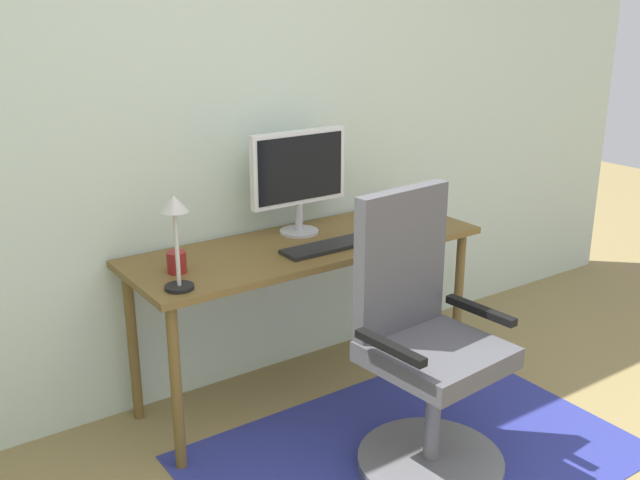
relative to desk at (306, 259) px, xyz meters
The scene contains 10 objects.
wall_back 0.86m from the desk, 141.35° to the left, with size 6.00×0.10×2.60m, color silver.
area_rug 0.95m from the desk, 85.55° to the right, with size 1.72×1.17×0.01m, color navy.
desk is the anchor object (origin of this frame).
monitor 0.39m from the desk, 68.59° to the left, with size 0.48×0.18×0.47m.
keyboard 0.15m from the desk, 73.06° to the right, with size 0.43×0.13×0.02m, color black.
computer_mouse 0.40m from the desk, 21.49° to the right, with size 0.06×0.10×0.03m, color white.
coffee_cup 0.63m from the desk, behind, with size 0.08×0.08×0.09m, color maroon.
cell_phone 0.65m from the desk, 12.45° to the right, with size 0.07×0.14×0.01m, color black.
desk_lamp 0.79m from the desk, 165.41° to the right, with size 0.11×0.11×0.36m.
office_chair 0.77m from the desk, 86.19° to the right, with size 0.57×0.57×1.09m.
Camera 1 is at (-1.28, -0.72, 1.77)m, focal length 41.34 mm.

